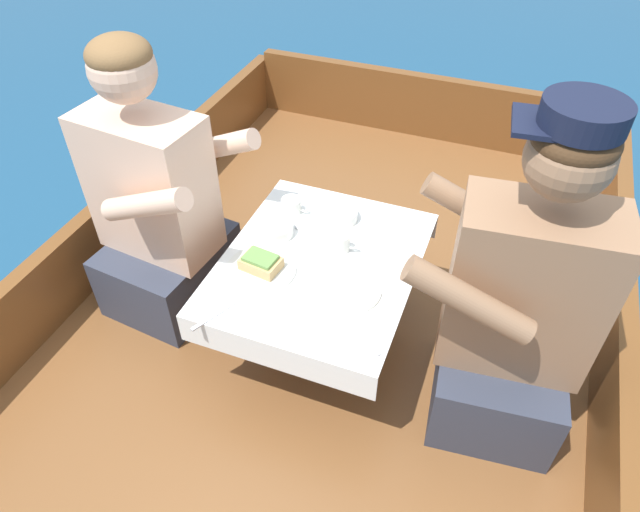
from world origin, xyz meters
The scene contains 18 objects.
ground_plane centered at (0.00, 0.00, 0.00)m, with size 60.00×60.00×0.00m, color navy.
boat_deck centered at (0.00, 0.00, 0.15)m, with size 1.96×3.09×0.29m, color brown.
gunwale_port centered at (-0.95, 0.00, 0.44)m, with size 0.06×3.09×0.29m, color brown.
gunwale_starboard centered at (0.95, 0.00, 0.44)m, with size 0.06×3.09×0.29m, color brown.
bow_coaming centered at (0.00, 1.52, 0.46)m, with size 1.84×0.06×0.33m, color brown.
cockpit_table centered at (0.00, -0.04, 0.63)m, with size 0.61×0.74×0.38m.
person_port centered at (-0.60, -0.03, 0.70)m, with size 0.55×0.49×1.01m.
person_starboard centered at (0.60, -0.09, 0.72)m, with size 0.55×0.49×1.06m.
plate_sandwich centered at (-0.16, -0.14, 0.68)m, with size 0.22×0.22×0.01m.
plate_bread centered at (0.12, -0.13, 0.68)m, with size 0.22×0.22×0.01m.
sandwich centered at (-0.16, -0.14, 0.71)m, with size 0.13×0.10×0.05m.
bowl_port_near centered at (-0.01, 0.18, 0.70)m, with size 0.12×0.12×0.04m.
bowl_starboard_near centered at (-0.19, 0.03, 0.70)m, with size 0.12×0.12×0.04m.
coffee_cup_port centered at (0.04, 0.03, 0.71)m, with size 0.09×0.06×0.06m.
coffee_cup_starboard centered at (-0.18, 0.17, 0.70)m, with size 0.10×0.07×0.05m.
utensil_knife_port centered at (-0.20, -0.36, 0.68)m, with size 0.08×0.16×0.00m.
utensil_spoon_center centered at (0.23, -0.33, 0.68)m, with size 0.17×0.02×0.01m.
utensil_spoon_starboard centered at (-0.09, 0.07, 0.68)m, with size 0.16×0.08×0.01m.
Camera 1 is at (0.48, -1.29, 1.90)m, focal length 32.00 mm.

